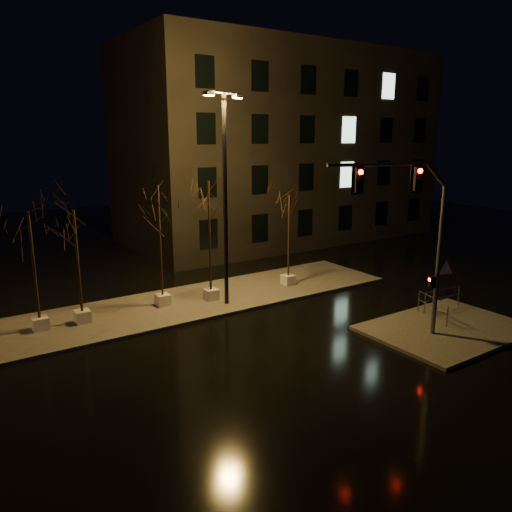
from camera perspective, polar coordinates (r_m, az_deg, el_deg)
ground at (r=21.15m, az=0.71°, el=-9.76°), size 90.00×90.00×0.00m
median at (r=25.96m, az=-6.82°, el=-5.17°), size 22.00×5.00×0.15m
sidewalk_corner at (r=23.82m, az=20.96°, el=-7.76°), size 7.00×5.00×0.15m
building at (r=42.21m, az=2.66°, el=12.39°), size 25.00×12.00×15.00m
tree_0 at (r=22.86m, az=-24.33°, el=1.83°), size 1.80×1.80×5.33m
tree_1 at (r=23.07m, az=-19.92°, el=2.19°), size 1.80×1.80×5.26m
tree_2 at (r=24.35m, az=-11.04°, el=4.88°), size 1.80×1.80×6.13m
tree_3 at (r=24.87m, az=-5.39°, el=5.47°), size 1.80×1.80×6.26m
tree_4 at (r=27.58m, az=3.81°, el=4.65°), size 1.80×1.80×5.22m
traffic_signal_mast at (r=21.01m, az=17.84°, el=3.40°), size 5.60×2.11×7.23m
streetlight_main at (r=24.04m, az=-3.55°, el=7.97°), size 2.48×1.13×10.20m
guard_rail_a at (r=25.83m, az=20.52°, el=-4.30°), size 2.42×0.23×1.05m
guard_rail_b at (r=24.41m, az=19.54°, el=-5.29°), size 0.66×2.08×1.03m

